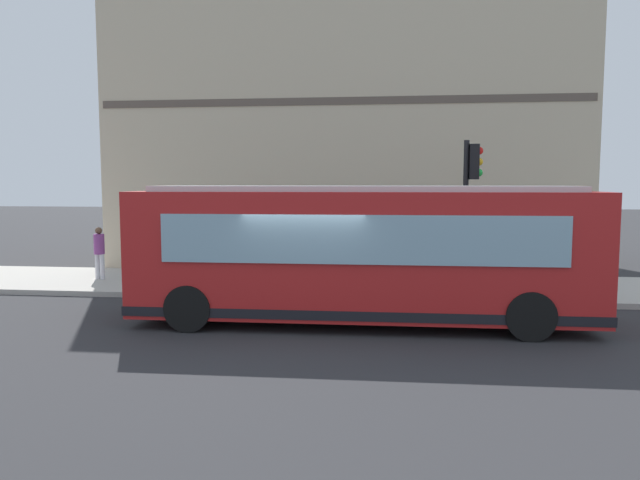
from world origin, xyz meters
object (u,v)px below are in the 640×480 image
(city_bus_nearside, at_px, (361,254))
(traffic_light_near_corner, at_px, (470,189))
(pedestrian_walking_along_curb, at_px, (360,243))
(newspaper_vending_box, at_px, (158,269))
(pedestrian_by_light_pole, at_px, (99,250))
(fire_hydrant, at_px, (521,277))
(pedestrian_near_hydrant, at_px, (591,246))

(city_bus_nearside, height_order, traffic_light_near_corner, traffic_light_near_corner)
(traffic_light_near_corner, xyz_separation_m, pedestrian_walking_along_curb, (3.34, 3.02, -1.78))
(city_bus_nearside, distance_m, traffic_light_near_corner, 4.02)
(traffic_light_near_corner, bearing_deg, newspaper_vending_box, 84.72)
(pedestrian_walking_along_curb, relative_size, pedestrian_by_light_pole, 1.12)
(fire_hydrant, xyz_separation_m, pedestrian_walking_along_curb, (2.05, 4.64, 0.69))
(pedestrian_walking_along_curb, bearing_deg, pedestrian_near_hydrant, -89.51)
(newspaper_vending_box, bearing_deg, traffic_light_near_corner, -95.28)
(fire_hydrant, bearing_deg, pedestrian_by_light_pole, 88.56)
(traffic_light_near_corner, xyz_separation_m, fire_hydrant, (1.29, -1.62, -2.47))
(pedestrian_by_light_pole, bearing_deg, fire_hydrant, -91.44)
(pedestrian_near_hydrant, bearing_deg, newspaper_vending_box, 101.35)
(pedestrian_by_light_pole, height_order, pedestrian_near_hydrant, pedestrian_near_hydrant)
(city_bus_nearside, relative_size, pedestrian_near_hydrant, 5.70)
(city_bus_nearside, distance_m, pedestrian_near_hydrant, 9.09)
(pedestrian_by_light_pole, height_order, newspaper_vending_box, pedestrian_by_light_pole)
(fire_hydrant, xyz_separation_m, newspaper_vending_box, (-0.48, 10.41, 0.09))
(pedestrian_by_light_pole, bearing_deg, pedestrian_walking_along_curb, -77.68)
(pedestrian_walking_along_curb, xyz_separation_m, pedestrian_near_hydrant, (0.06, -7.13, -0.03))
(pedestrian_walking_along_curb, bearing_deg, fire_hydrant, -113.90)
(city_bus_nearside, bearing_deg, fire_hydrant, -47.74)
(city_bus_nearside, xyz_separation_m, pedestrian_near_hydrant, (6.02, -6.80, -0.38))
(fire_hydrant, height_order, newspaper_vending_box, newspaper_vending_box)
(pedestrian_walking_along_curb, distance_m, pedestrian_near_hydrant, 7.13)
(traffic_light_near_corner, height_order, fire_hydrant, traffic_light_near_corner)
(fire_hydrant, relative_size, pedestrian_walking_along_curb, 0.41)
(traffic_light_near_corner, bearing_deg, pedestrian_by_light_pole, 81.69)
(pedestrian_by_light_pole, relative_size, pedestrian_near_hydrant, 0.91)
(traffic_light_near_corner, distance_m, pedestrian_by_light_pole, 11.26)
(city_bus_nearside, height_order, pedestrian_by_light_pole, city_bus_nearside)
(pedestrian_walking_along_curb, distance_m, pedestrian_by_light_pole, 8.15)
(pedestrian_by_light_pole, relative_size, newspaper_vending_box, 1.79)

